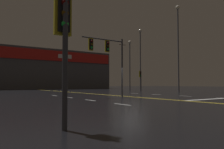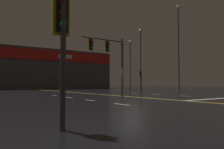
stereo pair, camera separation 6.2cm
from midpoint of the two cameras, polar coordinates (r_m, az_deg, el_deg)
The scene contains 10 objects.
ground_plane at distance 18.64m, azimuth 4.94°, elevation -5.81°, with size 200.00×200.00×0.00m, color black.
road_markings at distance 18.42m, azimuth 9.17°, elevation -5.81°, with size 14.22×60.00×0.01m.
traffic_signal_median at distance 18.38m, azimuth -1.39°, elevation 6.09°, with size 3.94×0.36×5.04m.
traffic_signal_corner_southwest at distance 5.34m, azimuth -12.67°, elevation 11.48°, with size 0.42×0.36×3.18m.
traffic_signal_corner_northeast at distance 34.13m, azimuth 7.58°, elevation -0.45°, with size 0.42×0.36×3.17m.
streetlight_median_approach at distance 37.91m, azimuth 7.53°, elevation 5.90°, with size 0.56×0.56×10.58m.
streetlight_far_right at distance 40.19m, azimuth 4.80°, elevation 4.26°, with size 0.56×0.56×9.13m.
streetlight_far_median at distance 32.66m, azimuth 17.00°, elevation 9.04°, with size 0.56×0.56×12.32m.
building_backdrop at distance 53.35m, azimuth -20.59°, elevation 1.24°, with size 36.94×10.23×8.95m.
utility_pole_row at distance 48.98m, azimuth -19.12°, elevation 3.95°, with size 46.39×0.26×12.93m.
Camera 2 is at (-11.42, -14.69, 1.03)m, focal length 35.00 mm.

